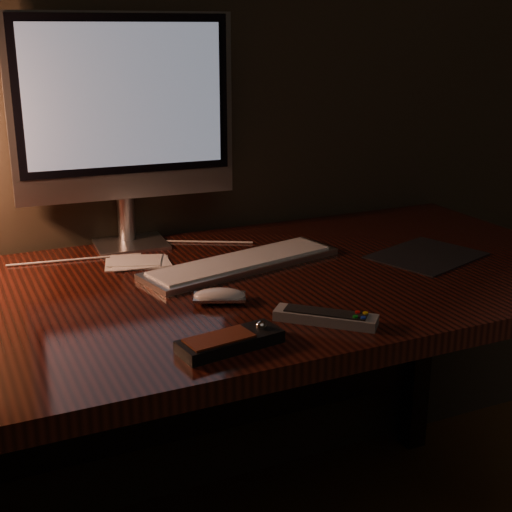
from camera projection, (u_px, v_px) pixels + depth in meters
name	position (u px, v px, depth m)	size (l,w,h in m)	color
desk	(213.00, 330.00, 1.51)	(1.60, 0.75, 0.75)	#38130C
monitor	(124.00, 112.00, 1.56)	(0.49, 0.15, 0.52)	silver
keyboard	(242.00, 263.00, 1.51)	(0.44, 0.12, 0.02)	silver
mousepad	(427.00, 255.00, 1.58)	(0.23, 0.18, 0.00)	black
mouse	(220.00, 298.00, 1.31)	(0.10, 0.05, 0.02)	white
media_remote	(230.00, 341.00, 1.12)	(0.18, 0.09, 0.03)	black
tv_remote	(326.00, 317.00, 1.22)	(0.16, 0.15, 0.02)	gray
papers	(137.00, 262.00, 1.53)	(0.13, 0.09, 0.01)	white
cable	(139.00, 252.00, 1.60)	(0.00, 0.00, 0.55)	white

